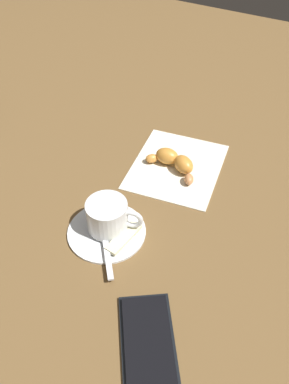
% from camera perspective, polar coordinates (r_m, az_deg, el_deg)
% --- Properties ---
extents(ground_plane, '(1.80, 1.80, 0.00)m').
position_cam_1_polar(ground_plane, '(0.72, -0.82, -1.23)').
color(ground_plane, brown).
extents(saucer, '(0.13, 0.13, 0.01)m').
position_cam_1_polar(saucer, '(0.67, -5.33, -5.44)').
color(saucer, silver).
rests_on(saucer, ground).
extents(espresso_cup, '(0.07, 0.09, 0.05)m').
position_cam_1_polar(espresso_cup, '(0.65, -5.10, -3.36)').
color(espresso_cup, silver).
rests_on(espresso_cup, saucer).
extents(teaspoon, '(0.12, 0.10, 0.01)m').
position_cam_1_polar(teaspoon, '(0.66, -5.70, -5.56)').
color(teaspoon, silver).
rests_on(teaspoon, saucer).
extents(sugar_packet, '(0.07, 0.03, 0.01)m').
position_cam_1_polar(sugar_packet, '(0.65, -2.92, -6.38)').
color(sugar_packet, beige).
rests_on(sugar_packet, saucer).
extents(napkin, '(0.21, 0.19, 0.00)m').
position_cam_1_polar(napkin, '(0.78, 4.54, 3.64)').
color(napkin, silver).
rests_on(napkin, ground).
extents(croissant, '(0.06, 0.11, 0.03)m').
position_cam_1_polar(croissant, '(0.77, 4.37, 4.26)').
color(croissant, '#C37D4B').
rests_on(croissant, napkin).
extents(cell_phone, '(0.16, 0.14, 0.01)m').
position_cam_1_polar(cell_phone, '(0.56, 0.52, -20.63)').
color(cell_phone, black).
rests_on(cell_phone, ground).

